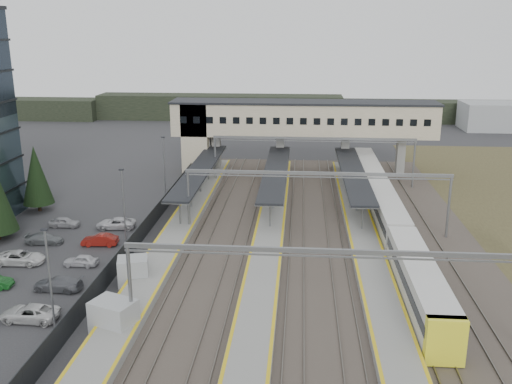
# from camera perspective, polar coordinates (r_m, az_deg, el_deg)

# --- Properties ---
(ground) EXTENTS (220.00, 220.00, 0.00)m
(ground) POSITION_cam_1_polar(r_m,az_deg,el_deg) (51.13, -7.46, -9.40)
(ground) COLOR #2B2B2D
(ground) RESTS_ON ground
(lampposts) EXTENTS (0.50, 53.25, 8.07)m
(lampposts) POSITION_cam_1_polar(r_m,az_deg,el_deg) (52.77, -15.91, -3.98)
(lampposts) COLOR slate
(lampposts) RESTS_ON ground
(fence) EXTENTS (0.08, 90.00, 2.00)m
(fence) POSITION_cam_1_polar(r_m,az_deg,el_deg) (56.76, -12.93, -5.93)
(fence) COLOR #26282B
(fence) RESTS_ON ground
(relay_cabin_near) EXTENTS (3.73, 3.26, 2.59)m
(relay_cabin_near) POSITION_cam_1_polar(r_m,az_deg,el_deg) (44.42, -14.02, -12.05)
(relay_cabin_near) COLOR #989B9D
(relay_cabin_near) RESTS_ON ground
(relay_cabin_far) EXTENTS (3.08, 2.77, 2.40)m
(relay_cabin_far) POSITION_cam_1_polar(r_m,az_deg,el_deg) (52.07, -12.19, -7.71)
(relay_cabin_far) COLOR #989B9D
(relay_cabin_far) RESTS_ON ground
(rail_corridor) EXTENTS (34.00, 90.00, 0.92)m
(rail_corridor) POSITION_cam_1_polar(r_m,az_deg,el_deg) (54.54, 3.34, -7.26)
(rail_corridor) COLOR #3B342F
(rail_corridor) RESTS_ON ground
(canopies) EXTENTS (23.10, 30.00, 3.28)m
(canopies) POSITION_cam_1_polar(r_m,az_deg,el_deg) (74.35, 1.98, 2.11)
(canopies) COLOR black
(canopies) RESTS_ON ground
(footbridge) EXTENTS (40.40, 6.40, 11.20)m
(footbridge) POSITION_cam_1_polar(r_m,az_deg,el_deg) (88.22, 2.92, 6.98)
(footbridge) COLOR #B7AF8B
(footbridge) RESTS_ON ground
(gantries) EXTENTS (28.40, 62.28, 7.17)m
(gantries) POSITION_cam_1_polar(r_m,az_deg,el_deg) (50.67, 6.41, -2.29)
(gantries) COLOR slate
(gantries) RESTS_ON ground
(train) EXTENTS (2.67, 55.70, 3.36)m
(train) POSITION_cam_1_polar(r_m,az_deg,el_deg) (65.50, 12.98, -2.09)
(train) COLOR silver
(train) RESTS_ON ground
(treeline_far) EXTENTS (170.00, 19.00, 7.00)m
(treeline_far) POSITION_cam_1_polar(r_m,az_deg,el_deg) (139.32, 10.24, 8.03)
(treeline_far) COLOR black
(treeline_far) RESTS_ON ground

